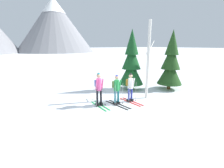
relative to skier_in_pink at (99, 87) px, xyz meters
The scene contains 8 objects.
ground_plane 1.28m from the skier_in_pink, 19.24° to the right, with size 400.00×400.00×0.00m, color white.
skier_in_pink is the anchor object (origin of this frame).
skier_in_green 0.96m from the skier_in_pink, 21.29° to the right, with size 0.62×1.78×1.66m.
skier_in_white 1.84m from the skier_in_pink, 10.98° to the right, with size 0.61×1.70×1.66m.
pine_tree_near 4.01m from the skier_in_pink, 27.00° to the left, with size 1.77×1.77×4.29m.
pine_tree_mid 5.99m from the skier_in_pink, ahead, with size 1.76×1.76×4.25m.
birch_tree_tall 3.36m from the skier_in_pink, ahead, with size 0.90×0.53×4.58m.
mountain_ridge_distant 73.04m from the skier_in_pink, 91.12° to the left, with size 63.91×34.48×24.14m.
Camera 1 is at (-4.20, -7.01, 3.18)m, focal length 25.27 mm.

